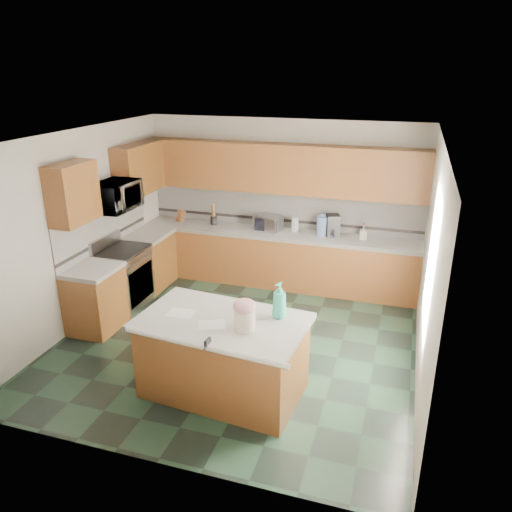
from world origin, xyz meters
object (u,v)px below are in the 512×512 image
(island_base, at_px, (223,358))
(soap_bottle_island, at_px, (279,300))
(island_top, at_px, (222,322))
(coffee_maker, at_px, (333,225))
(knife_block, at_px, (181,216))
(toaster_oven, at_px, (268,223))
(treat_jar, at_px, (245,319))

(island_base, height_order, soap_bottle_island, soap_bottle_island)
(island_top, relative_size, coffee_maker, 5.26)
(island_top, bearing_deg, knife_block, 127.44)
(island_top, distance_m, soap_bottle_island, 0.66)
(toaster_oven, distance_m, coffee_maker, 1.06)
(toaster_oven, height_order, coffee_maker, coffee_maker)
(treat_jar, bearing_deg, island_top, 173.81)
(treat_jar, bearing_deg, coffee_maker, 100.81)
(soap_bottle_island, distance_m, coffee_maker, 2.93)
(knife_block, xyz_separation_m, coffee_maker, (2.64, 0.03, 0.07))
(island_base, relative_size, treat_jar, 7.38)
(island_top, distance_m, coffee_maker, 3.24)
(knife_block, distance_m, toaster_oven, 1.58)
(treat_jar, height_order, soap_bottle_island, soap_bottle_island)
(knife_block, bearing_deg, island_top, -34.50)
(island_base, distance_m, soap_bottle_island, 0.93)
(island_base, bearing_deg, knife_block, 127.44)
(treat_jar, height_order, toaster_oven, toaster_oven)
(treat_jar, distance_m, soap_bottle_island, 0.46)
(treat_jar, height_order, coffee_maker, coffee_maker)
(island_base, height_order, knife_block, knife_block)
(island_base, height_order, treat_jar, treat_jar)
(island_top, relative_size, treat_jar, 7.81)
(island_top, distance_m, toaster_oven, 3.15)
(soap_bottle_island, bearing_deg, island_base, -136.36)
(island_top, height_order, soap_bottle_island, soap_bottle_island)
(island_top, relative_size, knife_block, 8.67)
(island_base, height_order, coffee_maker, coffee_maker)
(island_base, bearing_deg, soap_bottle_island, 27.07)
(treat_jar, bearing_deg, island_base, 173.81)
(island_top, height_order, coffee_maker, coffee_maker)
(island_top, distance_m, knife_block, 3.70)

